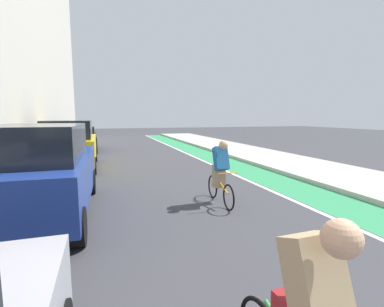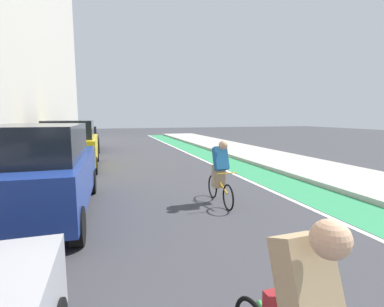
{
  "view_description": "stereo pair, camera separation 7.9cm",
  "coord_description": "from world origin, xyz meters",
  "px_view_note": "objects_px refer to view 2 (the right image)",
  "views": [
    {
      "loc": [
        -1.98,
        2.15,
        2.15
      ],
      "look_at": [
        0.26,
        9.22,
        1.17
      ],
      "focal_mm": 26.42,
      "sensor_mm": 36.0,
      "label": 1
    },
    {
      "loc": [
        -1.91,
        2.12,
        2.15
      ],
      "look_at": [
        0.26,
        9.22,
        1.17
      ],
      "focal_mm": 26.42,
      "sensor_mm": 36.0,
      "label": 2
    }
  ],
  "objects_px": {
    "cyclist_mid": "(220,170)",
    "parked_suv_yellow_cab": "(71,144)",
    "parked_suv_blue": "(39,171)",
    "parked_sedan_black": "(83,138)"
  },
  "relations": [
    {
      "from": "cyclist_mid",
      "to": "parked_suv_yellow_cab",
      "type": "bearing_deg",
      "value": 123.14
    },
    {
      "from": "parked_suv_yellow_cab",
      "to": "cyclist_mid",
      "type": "height_order",
      "value": "parked_suv_yellow_cab"
    },
    {
      "from": "parked_suv_blue",
      "to": "parked_suv_yellow_cab",
      "type": "height_order",
      "value": "same"
    },
    {
      "from": "parked_suv_blue",
      "to": "cyclist_mid",
      "type": "height_order",
      "value": "parked_suv_blue"
    },
    {
      "from": "parked_suv_blue",
      "to": "parked_suv_yellow_cab",
      "type": "relative_size",
      "value": 1.04
    },
    {
      "from": "parked_sedan_black",
      "to": "cyclist_mid",
      "type": "xyz_separation_m",
      "value": [
        3.99,
        -12.42,
        0.06
      ]
    },
    {
      "from": "parked_suv_yellow_cab",
      "to": "parked_sedan_black",
      "type": "relative_size",
      "value": 0.93
    },
    {
      "from": "cyclist_mid",
      "to": "parked_suv_blue",
      "type": "bearing_deg",
      "value": 177.14
    },
    {
      "from": "cyclist_mid",
      "to": "parked_sedan_black",
      "type": "bearing_deg",
      "value": 107.81
    },
    {
      "from": "parked_sedan_black",
      "to": "parked_suv_blue",
      "type": "bearing_deg",
      "value": -90.01
    }
  ]
}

